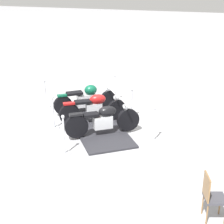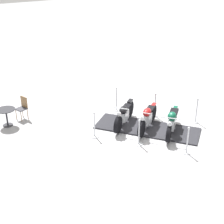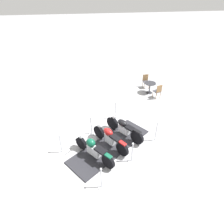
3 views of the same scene
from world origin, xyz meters
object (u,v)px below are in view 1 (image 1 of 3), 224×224
at_px(motorcycle_forest, 87,98).
at_px(stanchion_right_front, 154,131).
at_px(stanchion_right_rear, 115,93).
at_px(motorcycle_black, 104,120).
at_px(stanchion_right_mid, 132,109).
at_px(cafe_chair_across_table, 211,195).
at_px(stanchion_left_mid, 54,117).
at_px(stanchion_left_front, 64,142).
at_px(motorcycle_maroon, 95,108).
at_px(stanchion_left_rear, 46,99).

relative_size(motorcycle_forest, stanchion_right_front, 1.74).
bearing_deg(stanchion_right_rear, motorcycle_black, -76.51).
xyz_separation_m(stanchion_right_mid, cafe_chair_across_table, (2.91, -4.39, 0.22)).
bearing_deg(motorcycle_black, stanchion_right_mid, 38.06).
height_order(stanchion_right_rear, stanchion_left_mid, stanchion_left_mid).
relative_size(stanchion_right_rear, stanchion_left_mid, 0.98).
bearing_deg(stanchion_left_front, stanchion_right_front, 38.11).
xyz_separation_m(stanchion_right_rear, stanchion_left_mid, (-0.94, -2.99, 0.01)).
xyz_separation_m(stanchion_right_mid, stanchion_left_mid, (-2.03, -1.59, 0.01)).
xyz_separation_m(stanchion_right_front, cafe_chair_across_table, (1.82, -3.00, 0.25)).
xyz_separation_m(stanchion_left_mid, cafe_chair_across_table, (4.94, -2.80, 0.20)).
distance_m(motorcycle_forest, cafe_chair_across_table, 6.29).
xyz_separation_m(stanchion_right_mid, stanchion_left_front, (-0.94, -2.99, 0.02)).
bearing_deg(stanchion_right_mid, stanchion_right_front, -51.89).
xyz_separation_m(motorcycle_maroon, stanchion_right_rear, (-0.10, 2.18, -0.18)).
bearing_deg(stanchion_right_rear, motorcycle_forest, -109.98).
xyz_separation_m(motorcycle_black, stanchion_left_rear, (-2.74, 1.35, -0.13)).
distance_m(motorcycle_maroon, stanchion_right_rear, 2.19).
xyz_separation_m(motorcycle_forest, stanchion_left_front, (0.66, -2.98, -0.16)).
xyz_separation_m(stanchion_left_rear, stanchion_left_mid, (1.09, -1.39, -0.02)).
xyz_separation_m(motorcycle_black, stanchion_left_front, (-0.55, -1.43, -0.15)).
distance_m(motorcycle_maroon, cafe_chair_across_table, 5.32).
relative_size(motorcycle_black, stanchion_left_rear, 1.72).
height_order(motorcycle_black, stanchion_right_front, motorcycle_black).
height_order(stanchion_left_rear, cafe_chair_across_table, stanchion_left_rear).
bearing_deg(stanchion_left_mid, stanchion_left_rear, 128.11).
bearing_deg(motorcycle_forest, cafe_chair_across_table, -84.71).
relative_size(motorcycle_maroon, stanchion_right_rear, 1.80).
relative_size(stanchion_left_front, cafe_chair_across_table, 1.14).
bearing_deg(stanchion_left_front, motorcycle_black, 68.92).
bearing_deg(motorcycle_maroon, cafe_chair_across_table, -78.14).
bearing_deg(stanchion_left_front, stanchion_left_rear, 128.11).
bearing_deg(stanchion_left_front, motorcycle_maroon, 91.44).
relative_size(motorcycle_black, stanchion_right_mid, 1.79).
distance_m(stanchion_right_mid, stanchion_left_front, 3.13).
distance_m(stanchion_left_front, cafe_chair_across_table, 4.10).
distance_m(stanchion_left_front, stanchion_left_mid, 1.77).
xyz_separation_m(stanchion_right_rear, stanchion_right_front, (2.19, -2.79, -0.03)).
bearing_deg(stanchion_left_mid, motorcycle_black, 1.39).
bearing_deg(motorcycle_maroon, stanchion_right_mid, 2.81).
bearing_deg(motorcycle_forest, stanchion_left_rear, 146.86).
bearing_deg(motorcycle_maroon, stanchion_left_rear, 129.38).
distance_m(motorcycle_forest, stanchion_right_mid, 1.61).
height_order(motorcycle_black, stanchion_left_mid, stanchion_left_mid).
bearing_deg(motorcycle_forest, stanchion_right_rear, 29.53).
xyz_separation_m(stanchion_right_mid, stanchion_right_front, (1.09, -1.39, -0.03)).
distance_m(stanchion_right_mid, stanchion_left_mid, 2.58).
distance_m(stanchion_right_rear, stanchion_right_front, 3.54).
bearing_deg(motorcycle_forest, stanchion_left_front, -117.96).
xyz_separation_m(motorcycle_maroon, motorcycle_forest, (-0.61, 0.78, -0.01)).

